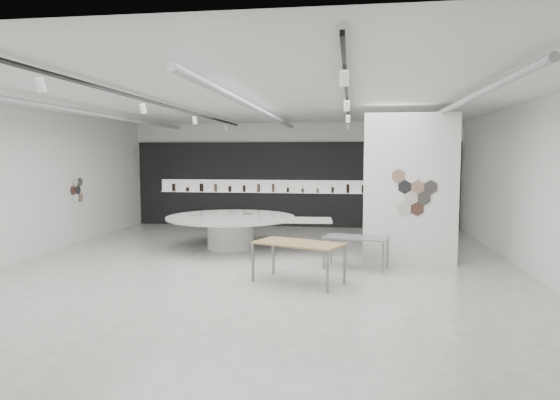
# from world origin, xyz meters

# --- Properties ---
(room) EXTENTS (12.02, 14.02, 3.82)m
(room) POSITION_xyz_m (-0.09, -0.00, 2.07)
(room) COLOR beige
(room) RESTS_ON ground
(back_wall_display) EXTENTS (11.80, 0.27, 3.10)m
(back_wall_display) POSITION_xyz_m (-0.08, 6.93, 1.54)
(back_wall_display) COLOR black
(back_wall_display) RESTS_ON ground
(partition_column) EXTENTS (2.20, 0.38, 3.60)m
(partition_column) POSITION_xyz_m (3.50, 1.00, 1.80)
(partition_column) COLOR white
(partition_column) RESTS_ON ground
(display_island) EXTENTS (4.79, 3.86, 0.92)m
(display_island) POSITION_xyz_m (-1.14, 2.28, 0.59)
(display_island) COLOR white
(display_island) RESTS_ON ground
(sample_table_wood) EXTENTS (1.99, 1.51, 0.83)m
(sample_table_wood) POSITION_xyz_m (1.05, -1.26, 0.77)
(sample_table_wood) COLOR #93784C
(sample_table_wood) RESTS_ON ground
(sample_table_stone) EXTENTS (1.55, 1.02, 0.73)m
(sample_table_stone) POSITION_xyz_m (2.23, 0.26, 0.67)
(sample_table_stone) COLOR slate
(sample_table_stone) RESTS_ON ground
(kitchen_counter) EXTENTS (1.56, 0.70, 1.20)m
(kitchen_counter) POSITION_xyz_m (3.43, 6.51, 0.43)
(kitchen_counter) COLOR white
(kitchen_counter) RESTS_ON ground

